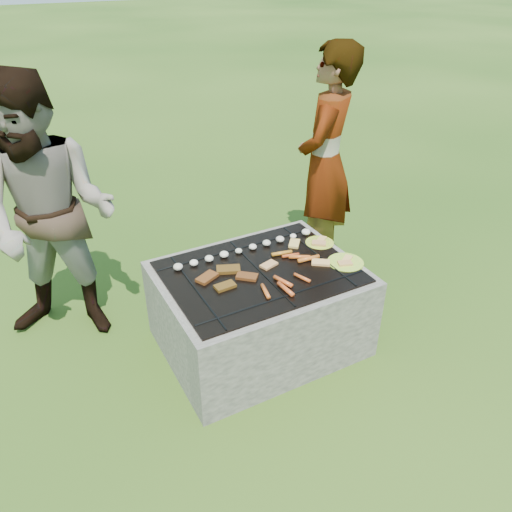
{
  "coord_description": "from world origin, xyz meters",
  "views": [
    {
      "loc": [
        -1.32,
        -2.39,
        2.4
      ],
      "look_at": [
        0.0,
        0.05,
        0.7
      ],
      "focal_mm": 35.0,
      "sensor_mm": 36.0,
      "label": 1
    }
  ],
  "objects_px": {
    "fire_pit": "(259,311)",
    "plate_far": "(320,243)",
    "cook": "(325,164)",
    "plate_near": "(345,263)",
    "bystander": "(50,217)"
  },
  "relations": [
    {
      "from": "fire_pit",
      "to": "plate_far",
      "type": "xyz_separation_m",
      "value": [
        0.56,
        0.12,
        0.33
      ]
    },
    {
      "from": "fire_pit",
      "to": "plate_far",
      "type": "bearing_deg",
      "value": 12.33
    },
    {
      "from": "plate_far",
      "to": "cook",
      "type": "bearing_deg",
      "value": 53.57
    },
    {
      "from": "fire_pit",
      "to": "cook",
      "type": "relative_size",
      "value": 0.69
    },
    {
      "from": "plate_far",
      "to": "plate_near",
      "type": "height_order",
      "value": "same"
    },
    {
      "from": "fire_pit",
      "to": "cook",
      "type": "distance_m",
      "value": 1.37
    },
    {
      "from": "plate_far",
      "to": "plate_near",
      "type": "distance_m",
      "value": 0.3
    },
    {
      "from": "cook",
      "to": "plate_near",
      "type": "bearing_deg",
      "value": 24.26
    },
    {
      "from": "plate_near",
      "to": "cook",
      "type": "relative_size",
      "value": 0.15
    },
    {
      "from": "cook",
      "to": "fire_pit",
      "type": "bearing_deg",
      "value": -4.63
    },
    {
      "from": "fire_pit",
      "to": "bystander",
      "type": "xyz_separation_m",
      "value": [
        -1.12,
        0.79,
        0.64
      ]
    },
    {
      "from": "plate_near",
      "to": "cook",
      "type": "xyz_separation_m",
      "value": [
        0.43,
        0.88,
        0.33
      ]
    },
    {
      "from": "fire_pit",
      "to": "cook",
      "type": "xyz_separation_m",
      "value": [
        0.99,
        0.7,
        0.66
      ]
    },
    {
      "from": "fire_pit",
      "to": "cook",
      "type": "bearing_deg",
      "value": 35.34
    },
    {
      "from": "plate_near",
      "to": "cook",
      "type": "bearing_deg",
      "value": 64.23
    }
  ]
}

